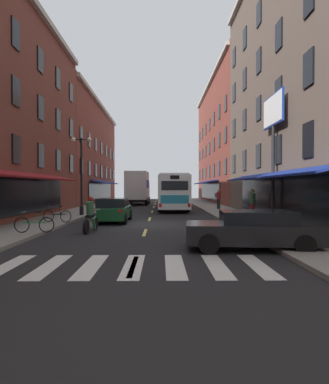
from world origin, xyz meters
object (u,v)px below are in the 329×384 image
Objects in this scene: pedestrian_near at (218,198)px; sedan_mid at (113,210)px; transit_bus at (173,191)px; box_truck at (138,188)px; motorcycle_rider at (91,217)px; street_lamp_twin at (81,172)px; pedestrian_mid at (252,203)px; sedan_far at (142,197)px; billboard_sign at (273,124)px; bicycle_near at (57,216)px; bicycle_mid at (34,224)px; sedan_near at (253,230)px.

sedan_mid is at bearing -14.08° from pedestrian_near.
transit_bus is 9.07m from box_truck.
street_lamp_twin reaches higher than motorcycle_rider.
sedan_far is at bearing 15.63° from pedestrian_mid.
motorcycle_rider is at bearing -91.29° from box_truck.
transit_bus reaches higher than sedan_mid.
motorcycle_rider is at bearing -160.94° from billboard_sign.
box_truck is 4.17× the size of bicycle_near.
bicycle_near is 0.95× the size of pedestrian_near.
street_lamp_twin is at bearing -96.56° from sedan_far.
sedan_mid reaches higher than bicycle_near.
sedan_mid is 2.56× the size of bicycle_near.
pedestrian_mid is (8.79, 1.57, 0.35)m from sedan_mid.
bicycle_mid is (0.36, -4.27, 0.00)m from bicycle_near.
bicycle_near is at bearing 102.05° from pedestrian_mid.
pedestrian_near is 0.33× the size of street_lamp_twin.
pedestrian_mid is (11.69, 3.03, 0.57)m from bicycle_near.
sedan_far is 29.62m from bicycle_near.
pedestrian_mid is at bearing 33.66° from motorcycle_rider.
billboard_sign reaches higher than bicycle_near.
street_lamp_twin is at bearing 128.66° from sedan_mid.
bicycle_near is at bearing -153.25° from sedan_mid.
billboard_sign is 1.02× the size of box_truck.
billboard_sign reaches higher than sedan_mid.
sedan_mid is 8.94m from pedestrian_mid.
street_lamp_twin is (-2.84, -16.16, 1.15)m from box_truck.
sedan_mid is 0.79× the size of street_lamp_twin.
transit_bus is 12.00m from sedan_mid.
pedestrian_mid is at bearing -8.85° from street_lamp_twin.
street_lamp_twin is (-6.64, -7.93, 1.46)m from transit_bus.
transit_bus is 6.58× the size of pedestrian_mid.
motorcycle_rider is (-0.54, -24.06, -1.28)m from box_truck.
box_truck is at bearing 80.04° from street_lamp_twin.
billboard_sign reaches higher than box_truck.
billboard_sign is 14.14m from transit_bus.
street_lamp_twin reaches higher than pedestrian_near.
transit_bus is 20.34m from sedan_near.
pedestrian_mid is (4.84, -9.72, -0.60)m from transit_bus.
bicycle_near is at bearing -118.26° from transit_bus.
pedestrian_near is at bearing 50.55° from sedan_mid.
billboard_sign is 10.48m from sedan_mid.
sedan_far is 0.83× the size of street_lamp_twin.
motorcycle_rider reaches higher than bicycle_near.
transit_bus is at bearing 70.68° from sedan_mid.
pedestrian_near is at bearing -21.34° from transit_bus.
sedan_near is 2.59× the size of bicycle_mid.
bicycle_mid is at bearing -85.21° from bicycle_near.
sedan_near is at bearing -84.52° from transit_bus.
bicycle_near is at bearing 139.62° from sedan_near.
pedestrian_near is 0.99× the size of pedestrian_mid.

